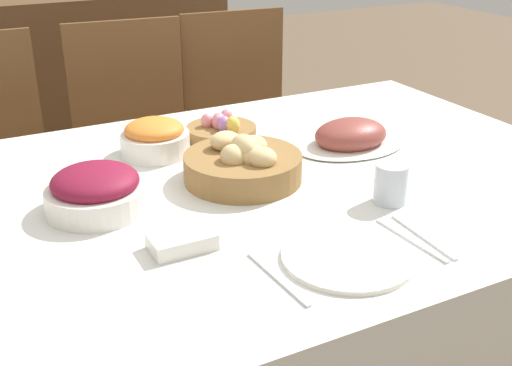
# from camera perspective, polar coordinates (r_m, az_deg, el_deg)

# --- Properties ---
(dining_table) EXTENTS (1.83, 1.16, 0.78)m
(dining_table) POSITION_cam_1_polar(r_m,az_deg,el_deg) (1.69, -1.82, -12.37)
(dining_table) COLOR silver
(dining_table) RESTS_ON ground
(chair_far_center) EXTENTS (0.46, 0.46, 0.99)m
(chair_far_center) POSITION_cam_1_polar(r_m,az_deg,el_deg) (2.39, -10.41, 2.50)
(chair_far_center) COLOR brown
(chair_far_center) RESTS_ON ground
(chair_far_right) EXTENTS (0.45, 0.45, 0.99)m
(chair_far_right) POSITION_cam_1_polar(r_m,az_deg,el_deg) (2.54, -1.02, 4.21)
(chair_far_right) COLOR brown
(chair_far_right) RESTS_ON ground
(sideboard) EXTENTS (1.56, 0.44, 0.98)m
(sideboard) POSITION_cam_1_polar(r_m,az_deg,el_deg) (3.29, -16.64, 7.19)
(sideboard) COLOR brown
(sideboard) RESTS_ON ground
(bread_basket) EXTENTS (0.28, 0.28, 0.12)m
(bread_basket) POSITION_cam_1_polar(r_m,az_deg,el_deg) (1.50, -1.13, 1.77)
(bread_basket) COLOR olive
(bread_basket) RESTS_ON dining_table
(egg_basket) EXTENTS (0.19, 0.19, 0.08)m
(egg_basket) POSITION_cam_1_polar(r_m,az_deg,el_deg) (1.78, -3.08, 4.71)
(egg_basket) COLOR olive
(egg_basket) RESTS_ON dining_table
(ham_platter) EXTENTS (0.32, 0.22, 0.08)m
(ham_platter) POSITION_cam_1_polar(r_m,az_deg,el_deg) (1.74, 8.41, 4.10)
(ham_platter) COLOR silver
(ham_platter) RESTS_ON dining_table
(carrot_bowl) EXTENTS (0.18, 0.18, 0.10)m
(carrot_bowl) POSITION_cam_1_polar(r_m,az_deg,el_deg) (1.68, -8.99, 3.98)
(carrot_bowl) COLOR silver
(carrot_bowl) RESTS_ON dining_table
(beet_salad_bowl) EXTENTS (0.22, 0.22, 0.10)m
(beet_salad_bowl) POSITION_cam_1_polar(r_m,az_deg,el_deg) (1.40, -14.03, -0.65)
(beet_salad_bowl) COLOR silver
(beet_salad_bowl) RESTS_ON dining_table
(dinner_plate) EXTENTS (0.25, 0.25, 0.01)m
(dinner_plate) POSITION_cam_1_polar(r_m,az_deg,el_deg) (1.21, 8.15, -6.51)
(dinner_plate) COLOR silver
(dinner_plate) RESTS_ON dining_table
(fork) EXTENTS (0.02, 0.20, 0.00)m
(fork) POSITION_cam_1_polar(r_m,az_deg,el_deg) (1.14, 1.91, -8.45)
(fork) COLOR silver
(fork) RESTS_ON dining_table
(knife) EXTENTS (0.02, 0.20, 0.00)m
(knife) POSITION_cam_1_polar(r_m,az_deg,el_deg) (1.29, 13.59, -4.93)
(knife) COLOR silver
(knife) RESTS_ON dining_table
(spoon) EXTENTS (0.02, 0.20, 0.00)m
(spoon) POSITION_cam_1_polar(r_m,az_deg,el_deg) (1.31, 14.60, -4.62)
(spoon) COLOR silver
(spoon) RESTS_ON dining_table
(drinking_cup) EXTENTS (0.07, 0.07, 0.09)m
(drinking_cup) POSITION_cam_1_polar(r_m,az_deg,el_deg) (1.42, 11.89, -0.04)
(drinking_cup) COLOR silver
(drinking_cup) RESTS_ON dining_table
(butter_dish) EXTENTS (0.12, 0.08, 0.03)m
(butter_dish) POSITION_cam_1_polar(r_m,az_deg,el_deg) (1.23, -6.59, -5.17)
(butter_dish) COLOR silver
(butter_dish) RESTS_ON dining_table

